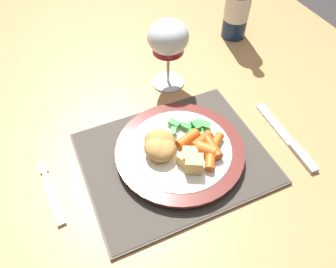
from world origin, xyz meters
The scene contains 11 objects.
ground_plane centered at (0.00, 0.00, 0.00)m, with size 6.00×6.00×0.00m, color #383333.
dining_table centered at (0.00, 0.00, 0.65)m, with size 1.14×1.08×0.74m.
placemat centered at (-0.02, -0.25, 0.74)m, with size 0.33×0.27×0.01m.
dinner_plate centered at (-0.01, -0.25, 0.76)m, with size 0.24×0.24×0.02m.
breaded_croquettes centered at (-0.05, -0.24, 0.78)m, with size 0.07×0.08×0.04m.
green_beans_pile centered at (0.03, -0.22, 0.77)m, with size 0.08×0.06×0.02m.
glazed_carrots centered at (0.03, -0.27, 0.78)m, with size 0.09×0.10×0.02m.
fork centered at (-0.25, -0.24, 0.74)m, with size 0.02×0.14×0.01m.
table_knife centered at (0.20, -0.31, 0.74)m, with size 0.02×0.19×0.01m.
wine_glass centered at (0.05, -0.05, 0.85)m, with size 0.09×0.09×0.16m.
roast_potatoes centered at (-0.01, -0.29, 0.78)m, with size 0.04×0.05×0.03m.
Camera 1 is at (-0.18, -0.58, 1.24)m, focal length 35.00 mm.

